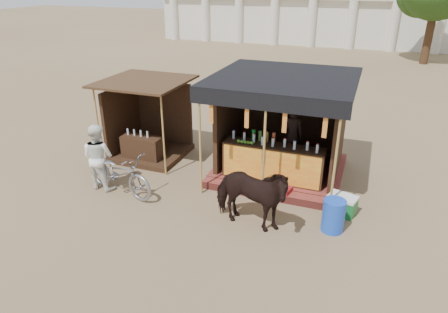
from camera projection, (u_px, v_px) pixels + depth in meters
ground at (198, 230)px, 8.73m from camera, size 120.00×120.00×0.00m
main_stall at (282, 140)px, 10.85m from camera, size 3.60×3.61×2.78m
secondary_stall at (146, 128)px, 12.16m from camera, size 2.40×2.40×2.38m
cow at (250, 197)px, 8.54m from camera, size 1.91×1.06×1.54m
motorbike at (119, 173)px, 10.03m from camera, size 2.26×1.23×1.13m
bystander at (98, 157)px, 10.19m from camera, size 0.90×0.73×1.74m
blue_barrel at (333, 216)px, 8.59m from camera, size 0.62×0.62×0.74m
red_crate at (283, 193)px, 9.92m from camera, size 0.46×0.44×0.32m
cooler at (342, 205)px, 9.27m from camera, size 0.73×0.59×0.46m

